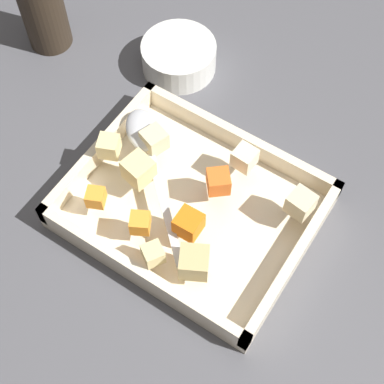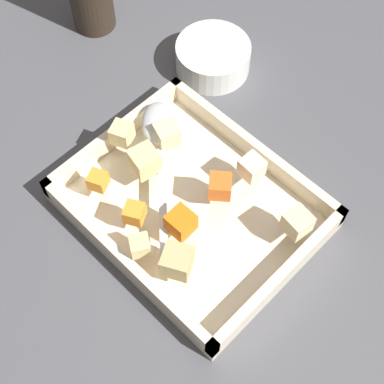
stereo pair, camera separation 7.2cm
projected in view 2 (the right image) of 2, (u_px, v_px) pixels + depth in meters
The scene contains 15 objects.
ground_plane at pixel (192, 196), 0.78m from camera, with size 4.00×4.00×0.00m, color #4C4C51.
baking_dish at pixel (192, 208), 0.76m from camera, with size 0.31×0.25×0.05m.
carrot_chunk_far_right at pixel (181, 223), 0.69m from camera, with size 0.03×0.03×0.03m, color orange.
carrot_chunk_corner_nw at pixel (220, 186), 0.72m from camera, with size 0.03×0.03×0.03m, color orange.
carrot_chunk_corner_ne at pixel (134, 213), 0.70m from camera, with size 0.02×0.02×0.02m, color orange.
carrot_chunk_heap_side at pixel (98, 180), 0.73m from camera, with size 0.02×0.02×0.02m, color orange.
potato_chunk_under_handle at pixel (167, 134), 0.76m from camera, with size 0.03×0.03×0.03m, color beige.
potato_chunk_center at pixel (140, 245), 0.68m from camera, with size 0.02×0.02×0.02m, color #E0CC89.
potato_chunk_corner_sw at pixel (252, 167), 0.73m from camera, with size 0.03×0.03×0.03m, color beige.
potato_chunk_back_center at pixel (145, 161), 0.73m from camera, with size 0.03×0.03×0.03m, color #E0CC89.
potato_chunk_heap_top at pixel (297, 223), 0.69m from camera, with size 0.03×0.03×0.03m, color beige.
potato_chunk_front_center at pixel (122, 133), 0.76m from camera, with size 0.03×0.03×0.03m, color #E0CC89.
potato_chunk_corner_se at pixel (177, 261), 0.67m from camera, with size 0.03×0.03×0.03m, color tan.
serving_spoon at pixel (158, 132), 0.77m from camera, with size 0.19×0.17×0.02m.
small_prep_bowl at pixel (213, 57), 0.87m from camera, with size 0.11×0.11×0.05m, color silver.
Camera 2 is at (0.27, -0.27, 0.68)m, focal length 54.02 mm.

